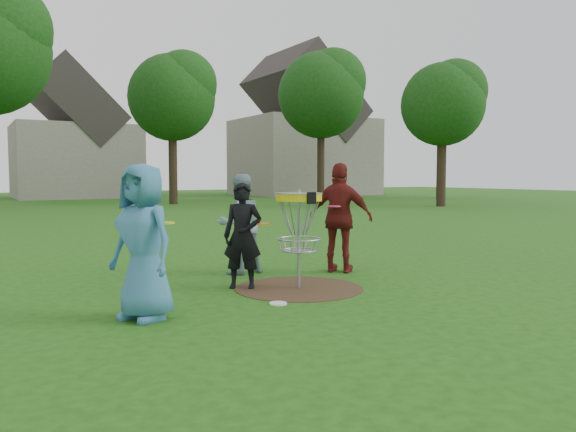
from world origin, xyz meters
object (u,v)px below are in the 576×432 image
player_blue (143,242)px  player_maroon (340,218)px  player_grey (239,224)px  disc_golf_basket (299,216)px  player_black (243,236)px

player_blue → player_maroon: bearing=84.1°
player_blue → player_grey: 2.99m
player_blue → disc_golf_basket: 2.42m
player_grey → player_blue: bearing=37.8°
player_grey → disc_golf_basket: bearing=91.3°
player_blue → disc_golf_basket: player_blue is taller
player_blue → player_grey: player_blue is taller
player_black → disc_golf_basket: (0.67, -0.41, 0.28)m
disc_golf_basket → player_grey: bearing=97.6°
player_black → player_grey: (0.47, 1.09, 0.06)m
player_grey → player_maroon: player_maroon is taller
player_black → player_maroon: size_ratio=0.83×
player_blue → player_maroon: player_maroon is taller
player_blue → disc_golf_basket: bearing=77.2°
player_blue → player_black: bearing=93.9°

